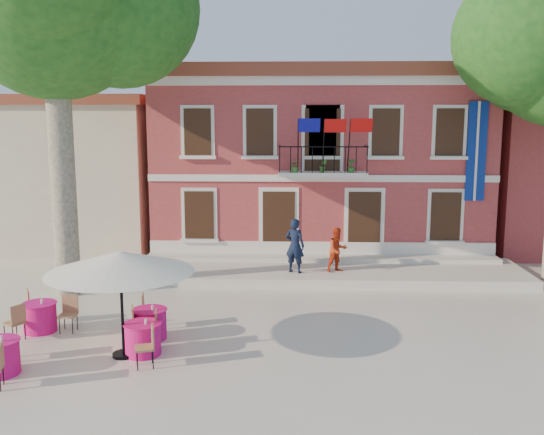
{
  "coord_description": "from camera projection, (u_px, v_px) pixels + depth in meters",
  "views": [
    {
      "loc": [
        0.96,
        -16.42,
        5.54
      ],
      "look_at": [
        0.24,
        3.5,
        2.23
      ],
      "focal_mm": 40.0,
      "sensor_mm": 36.0,
      "label": 1
    }
  ],
  "objects": [
    {
      "name": "ground",
      "position": [
        259.0,
        315.0,
        17.13
      ],
      "size": [
        90.0,
        90.0,
        0.0
      ],
      "primitive_type": "plane",
      "color": "beige",
      "rests_on": "ground"
    },
    {
      "name": "main_building",
      "position": [
        318.0,
        158.0,
        26.29
      ],
      "size": [
        13.5,
        9.59,
        7.5
      ],
      "color": "#B03F44",
      "rests_on": "ground"
    },
    {
      "name": "neighbor_west",
      "position": [
        66.0,
        168.0,
        27.79
      ],
      "size": [
        9.4,
        9.4,
        6.4
      ],
      "color": "beige",
      "rests_on": "ground"
    },
    {
      "name": "terrace",
      "position": [
        323.0,
        272.0,
        21.37
      ],
      "size": [
        14.0,
        3.4,
        0.3
      ],
      "primitive_type": "cube",
      "color": "silver",
      "rests_on": "ground"
    },
    {
      "name": "patio_umbrella",
      "position": [
        120.0,
        262.0,
        13.83
      ],
      "size": [
        3.38,
        3.38,
        2.51
      ],
      "color": "black",
      "rests_on": "ground"
    },
    {
      "name": "pedestrian_navy",
      "position": [
        295.0,
        246.0,
        20.53
      ],
      "size": [
        0.8,
        0.68,
        1.86
      ],
      "primitive_type": "imported",
      "rotation": [
        0.0,
        0.0,
        2.73
      ],
      "color": "black",
      "rests_on": "terrace"
    },
    {
      "name": "pedestrian_orange",
      "position": [
        337.0,
        250.0,
        20.65
      ],
      "size": [
        0.93,
        0.86,
        1.53
      ],
      "primitive_type": "imported",
      "rotation": [
        0.0,
        0.0,
        0.49
      ],
      "color": "red",
      "rests_on": "terrace"
    },
    {
      "name": "cafe_table_0",
      "position": [
        40.0,
        316.0,
        15.77
      ],
      "size": [
        1.63,
        1.87,
        0.95
      ],
      "color": "#D51486",
      "rests_on": "ground"
    },
    {
      "name": "cafe_table_1",
      "position": [
        143.0,
        337.0,
        14.23
      ],
      "size": [
        0.96,
        1.96,
        0.95
      ],
      "color": "#D51486",
      "rests_on": "ground"
    },
    {
      "name": "cafe_table_3",
      "position": [
        150.0,
        323.0,
        15.26
      ],
      "size": [
        0.9,
        1.97,
        0.95
      ],
      "color": "#D51486",
      "rests_on": "ground"
    }
  ]
}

